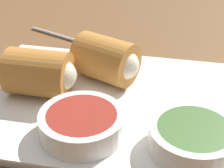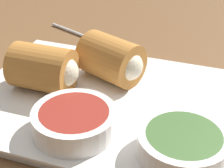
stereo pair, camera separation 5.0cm
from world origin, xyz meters
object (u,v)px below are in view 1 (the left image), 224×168
object	(u,v)px
dipping_bowl_far	(193,137)
spoon	(103,46)
dipping_bowl_near	(82,123)
serving_plate	(112,105)

from	to	relation	value
dipping_bowl_far	spoon	bearing A→B (deg)	-57.38
spoon	dipping_bowl_near	bearing A→B (deg)	97.47
serving_plate	spoon	distance (cm)	16.61
serving_plate	dipping_bowl_far	xyz separation A→B (cm)	(-9.72, 6.80, 2.16)
dipping_bowl_far	dipping_bowl_near	bearing A→B (deg)	0.68
serving_plate	dipping_bowl_far	world-z (taller)	dipping_bowl_far
dipping_bowl_far	spoon	xyz separation A→B (cm)	(14.53, -22.70, -2.25)
serving_plate	dipping_bowl_far	size ratio (longest dim) A/B	3.76
serving_plate	spoon	size ratio (longest dim) A/B	1.89
dipping_bowl_near	spoon	bearing A→B (deg)	-82.53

